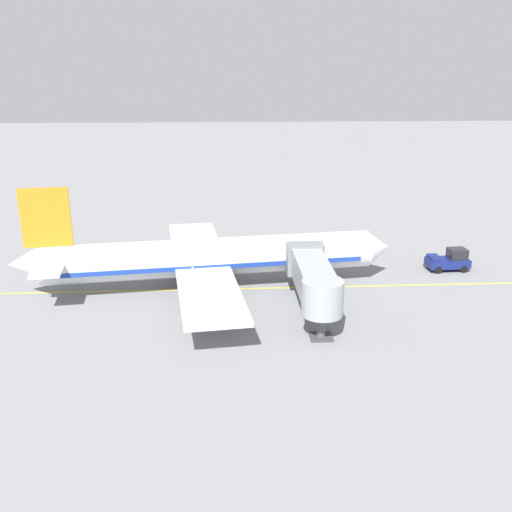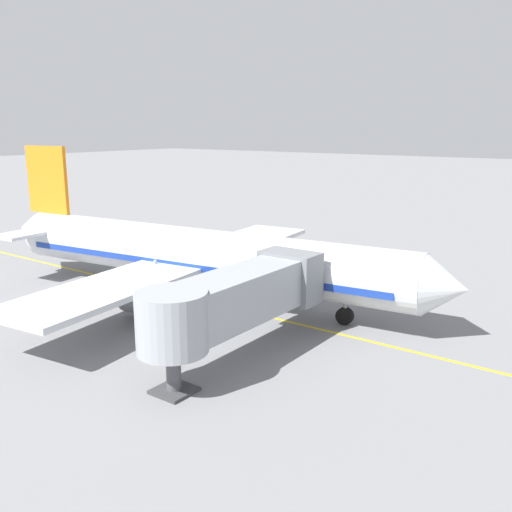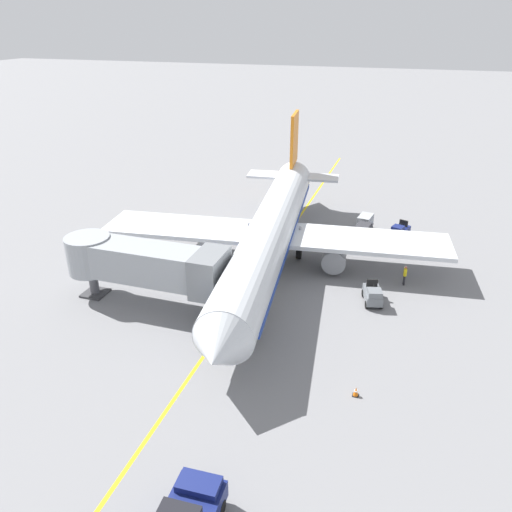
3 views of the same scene
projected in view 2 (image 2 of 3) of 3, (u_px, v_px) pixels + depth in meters
name	position (u px, v px, depth m)	size (l,w,h in m)	color
ground_plane	(205.00, 302.00, 39.83)	(400.00, 400.00, 0.00)	slate
gate_lead_in_line	(205.00, 301.00, 39.83)	(0.24, 80.00, 0.01)	gold
parked_airliner	(195.00, 255.00, 40.03)	(30.41, 37.34, 10.63)	silver
jet_bridge	(236.00, 298.00, 29.19)	(12.58, 3.50, 4.98)	#93999E
baggage_tug_lead	(194.00, 247.00, 54.32)	(1.97, 2.76, 1.62)	navy
baggage_tug_trailing	(307.00, 270.00, 45.62)	(1.83, 2.72, 1.62)	slate
baggage_cart_front	(182.00, 253.00, 50.57)	(1.62, 2.97, 1.58)	#4C4C51
baggage_cart_second_in_train	(161.00, 250.00, 52.07)	(1.62, 2.97, 1.58)	#4C4C51
ground_crew_wing_walker	(283.00, 257.00, 49.38)	(0.28, 0.73, 1.69)	#232328
safety_cone_nose_left	(439.00, 298.00, 39.66)	(0.36, 0.36, 0.59)	black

